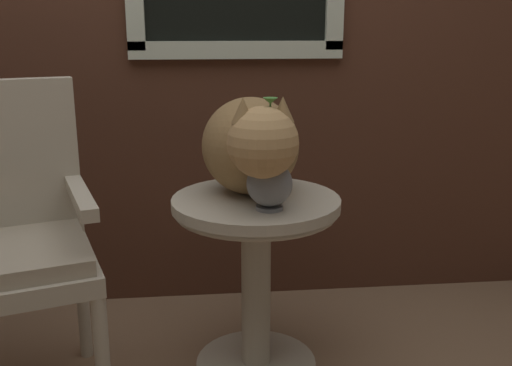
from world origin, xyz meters
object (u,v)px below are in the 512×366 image
(cat, at_px, (253,145))
(wicker_chair, at_px, (4,231))
(pewter_vase_with_ivy, at_px, (270,178))
(wicker_side_table, at_px, (256,253))

(cat, bearing_deg, wicker_chair, -174.30)
(wicker_chair, relative_size, pewter_vase_with_ivy, 2.94)
(wicker_chair, xyz_separation_m, cat, (0.78, 0.08, 0.24))
(wicker_side_table, relative_size, wicker_chair, 0.62)
(wicker_side_table, distance_m, pewter_vase_with_ivy, 0.32)
(wicker_chair, distance_m, pewter_vase_with_ivy, 0.83)
(wicker_side_table, height_order, wicker_chair, wicker_chair)
(wicker_side_table, relative_size, cat, 0.89)
(wicker_chair, relative_size, cat, 1.42)
(pewter_vase_with_ivy, bearing_deg, cat, 104.07)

